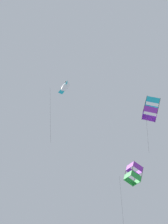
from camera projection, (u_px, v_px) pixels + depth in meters
The scene contains 3 objects.
kite_fish_mid_left at pixel (65, 87), 25.34m from camera, with size 2.00×1.60×6.65m.
kite_box_far_centre at pixel (151, 109), 22.66m from camera, with size 1.92×1.49×5.27m.
kite_box_low_drifter at pixel (133, 174), 23.28m from camera, with size 2.54×2.15×8.56m.
Camera 1 is at (0.83, 18.45, 16.76)m, focal length 41.44 mm.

